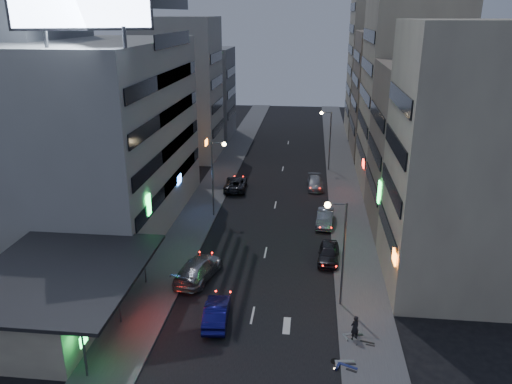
# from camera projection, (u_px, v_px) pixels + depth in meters

# --- Properties ---
(ground) EXTENTS (180.00, 180.00, 0.00)m
(ground) POSITION_uv_depth(u_px,v_px,m) (245.00, 351.00, 31.95)
(ground) COLOR black
(ground) RESTS_ON ground
(sidewalk_left) EXTENTS (4.00, 120.00, 0.12)m
(sidewalk_left) POSITION_uv_depth(u_px,v_px,m) (212.00, 190.00, 60.84)
(sidewalk_left) COLOR #4C4C4F
(sidewalk_left) RESTS_ON ground
(sidewalk_right) EXTENTS (4.00, 120.00, 0.12)m
(sidewalk_right) POSITION_uv_depth(u_px,v_px,m) (345.00, 195.00, 59.17)
(sidewalk_right) COLOR #4C4C4F
(sidewalk_right) RESTS_ON ground
(food_court) EXTENTS (11.00, 13.00, 3.88)m
(food_court) POSITION_uv_depth(u_px,v_px,m) (51.00, 294.00, 34.61)
(food_court) COLOR beige
(food_court) RESTS_ON ground
(white_building) EXTENTS (14.00, 24.00, 18.00)m
(white_building) POSITION_uv_depth(u_px,v_px,m) (101.00, 135.00, 49.40)
(white_building) COLOR #A6A6A2
(white_building) RESTS_ON ground
(grey_tower) EXTENTS (10.00, 14.00, 34.00)m
(grey_tower) POSITION_uv_depth(u_px,v_px,m) (19.00, 49.00, 50.45)
(grey_tower) COLOR gray
(grey_tower) RESTS_ON ground
(shophouse_near) EXTENTS (10.00, 11.00, 20.00)m
(shophouse_near) POSITION_uv_depth(u_px,v_px,m) (464.00, 162.00, 36.84)
(shophouse_near) COLOR beige
(shophouse_near) RESTS_ON ground
(shophouse_mid) EXTENTS (11.00, 12.00, 16.00)m
(shophouse_mid) POSITION_uv_depth(u_px,v_px,m) (433.00, 149.00, 48.22)
(shophouse_mid) COLOR gray
(shophouse_mid) RESTS_ON ground
(shophouse_far) EXTENTS (10.00, 14.00, 22.00)m
(shophouse_far) POSITION_uv_depth(u_px,v_px,m) (408.00, 97.00, 59.42)
(shophouse_far) COLOR beige
(shophouse_far) RESTS_ON ground
(far_left_a) EXTENTS (11.00, 10.00, 20.00)m
(far_left_a) POSITION_uv_depth(u_px,v_px,m) (179.00, 89.00, 72.30)
(far_left_a) COLOR #A6A6A2
(far_left_a) RESTS_ON ground
(far_left_b) EXTENTS (12.00, 10.00, 15.00)m
(far_left_b) POSITION_uv_depth(u_px,v_px,m) (197.00, 93.00, 85.35)
(far_left_b) COLOR gray
(far_left_b) RESTS_ON ground
(far_right_a) EXTENTS (11.00, 12.00, 18.00)m
(far_right_a) POSITION_uv_depth(u_px,v_px,m) (392.00, 95.00, 74.08)
(far_right_a) COLOR gray
(far_right_a) RESTS_ON ground
(far_right_b) EXTENTS (12.00, 12.00, 24.00)m
(far_right_b) POSITION_uv_depth(u_px,v_px,m) (385.00, 65.00, 86.11)
(far_right_b) COLOR beige
(far_right_b) RESTS_ON ground
(street_lamp_right_near) EXTENTS (1.60, 0.44, 8.02)m
(street_lamp_right_near) POSITION_uv_depth(u_px,v_px,m) (339.00, 239.00, 35.14)
(street_lamp_right_near) COLOR #595B60
(street_lamp_right_near) RESTS_ON sidewalk_right
(street_lamp_left) EXTENTS (1.60, 0.44, 8.02)m
(street_lamp_left) POSITION_uv_depth(u_px,v_px,m) (216.00, 168.00, 51.34)
(street_lamp_left) COLOR #595B60
(street_lamp_left) RESTS_ON sidewalk_left
(street_lamp_right_far) EXTENTS (1.60, 0.44, 8.02)m
(street_lamp_right_far) POSITION_uv_depth(u_px,v_px,m) (327.00, 132.00, 66.95)
(street_lamp_right_far) COLOR #595B60
(street_lamp_right_far) RESTS_ON sidewalk_right
(parked_car_right_near) EXTENTS (2.09, 4.48, 1.48)m
(parked_car_right_near) POSITION_uv_depth(u_px,v_px,m) (329.00, 253.00, 43.33)
(parked_car_right_near) COLOR #27262B
(parked_car_right_near) RESTS_ON ground
(parked_car_right_mid) EXTENTS (1.98, 4.69, 1.51)m
(parked_car_right_mid) POSITION_uv_depth(u_px,v_px,m) (325.00, 218.00, 50.73)
(parked_car_right_mid) COLOR #929499
(parked_car_right_mid) RESTS_ON ground
(parked_car_left) EXTENTS (2.84, 5.63, 1.53)m
(parked_car_left) POSITION_uv_depth(u_px,v_px,m) (236.00, 184.00, 60.93)
(parked_car_left) COLOR #27272C
(parked_car_left) RESTS_ON ground
(parked_car_right_far) EXTENTS (2.15, 4.78, 1.36)m
(parked_car_right_far) POSITION_uv_depth(u_px,v_px,m) (315.00, 183.00, 61.43)
(parked_car_right_far) COLOR #989B9F
(parked_car_right_far) RESTS_ON ground
(road_car_blue) EXTENTS (1.95, 4.68, 1.50)m
(road_car_blue) POSITION_uv_depth(u_px,v_px,m) (217.00, 312.00, 34.69)
(road_car_blue) COLOR navy
(road_car_blue) RESTS_ON ground
(road_car_silver) EXTENTS (3.57, 6.27, 1.71)m
(road_car_silver) POSITION_uv_depth(u_px,v_px,m) (198.00, 269.00, 40.38)
(road_car_silver) COLOR #A1A3AA
(road_car_silver) RESTS_ON ground
(person) EXTENTS (0.76, 0.70, 1.74)m
(person) POSITION_uv_depth(u_px,v_px,m) (355.00, 328.00, 32.62)
(person) COLOR black
(person) RESTS_ON sidewalk_right
(scooter_black_a) EXTENTS (1.29, 2.11, 1.22)m
(scooter_black_a) POSITION_uv_depth(u_px,v_px,m) (371.00, 382.00, 28.15)
(scooter_black_a) COLOR black
(scooter_black_a) RESTS_ON sidewalk_right
(scooter_silver_a) EXTENTS (0.81, 1.85, 1.09)m
(scooter_silver_a) POSITION_uv_depth(u_px,v_px,m) (355.00, 353.00, 30.73)
(scooter_silver_a) COLOR #AFB4B7
(scooter_silver_a) RESTS_ON sidewalk_right
(scooter_blue) EXTENTS (1.28, 1.94, 1.13)m
(scooter_blue) POSITION_uv_depth(u_px,v_px,m) (359.00, 361.00, 29.99)
(scooter_blue) COLOR navy
(scooter_blue) RESTS_ON sidewalk_right
(scooter_black_b) EXTENTS (0.93, 1.69, 0.98)m
(scooter_black_b) POSITION_uv_depth(u_px,v_px,m) (376.00, 337.00, 32.33)
(scooter_black_b) COLOR black
(scooter_black_b) RESTS_ON sidewalk_right
(scooter_silver_b) EXTENTS (1.30, 1.99, 1.15)m
(scooter_silver_b) POSITION_uv_depth(u_px,v_px,m) (360.00, 324.00, 33.52)
(scooter_silver_b) COLOR #93969A
(scooter_silver_b) RESTS_ON sidewalk_right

